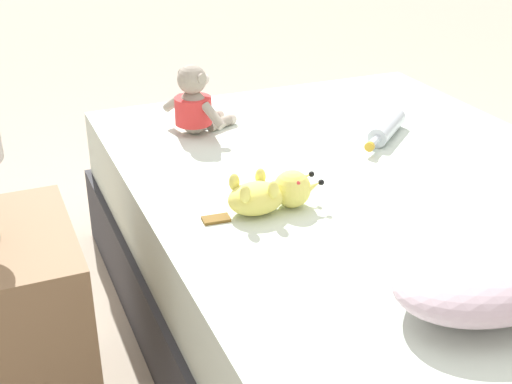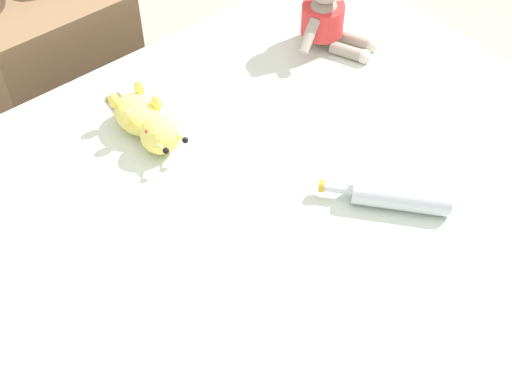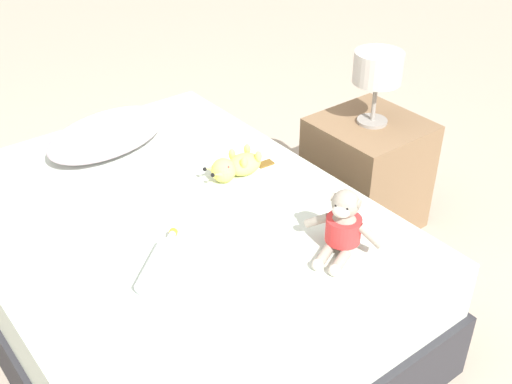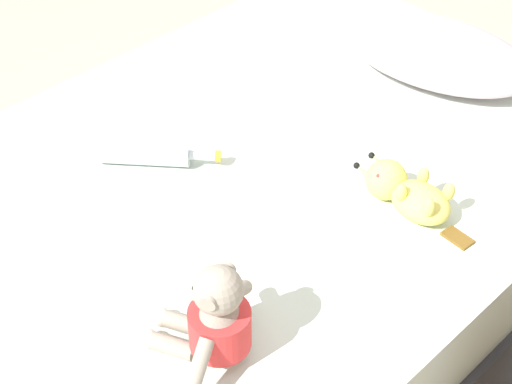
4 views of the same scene
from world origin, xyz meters
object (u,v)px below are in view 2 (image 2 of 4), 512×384
Objects in this scene: pillow at (3,314)px; nightstand at (52,59)px; plush_yellow_creature at (147,122)px; plush_monkey at (327,15)px; glass_bottle at (398,196)px; bed at (256,269)px.

nightstand is at bearing -29.47° from pillow.
pillow is 1.91× the size of plush_yellow_creature.
glass_bottle is (-0.56, 0.28, -0.06)m from plush_monkey.
glass_bottle is at bearing 153.14° from plush_monkey.
glass_bottle is 1.35m from nightstand.
glass_bottle is at bearing -168.28° from nightstand.
pillow reaches higher than glass_bottle.
pillow is 1.13× the size of nightstand.
plush_monkey is at bearing -89.70° from plush_yellow_creature.
bed is 0.44m from glass_bottle.
nightstand is (1.29, 0.27, -0.27)m from glass_bottle.
plush_monkey reaches higher than bed.
plush_yellow_creature is (0.30, -0.53, -0.02)m from pillow.
nightstand is at bearing 0.55° from bed.
glass_bottle is 0.47× the size of nightstand.
glass_bottle is at bearing -128.45° from bed.
pillow is at bearing 73.26° from glass_bottle.
plush_monkey is 0.83× the size of plush_yellow_creature.
bed is 0.69m from pillow.
plush_yellow_creature is at bearing -60.38° from pillow.
plush_monkey is 1.04× the size of glass_bottle.
plush_monkey reaches higher than nightstand.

